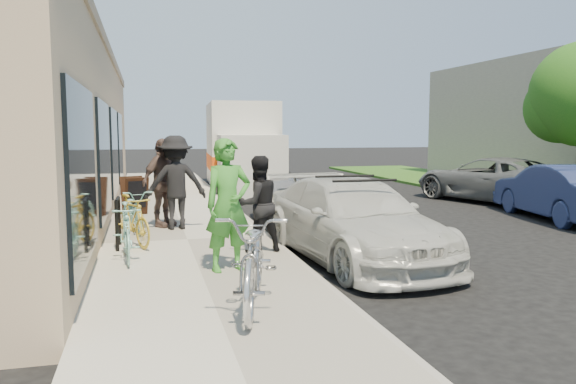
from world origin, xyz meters
TOP-DOWN VIEW (x-y plane):
  - ground at (0.00, 0.00)m, footprint 120.00×120.00m
  - sidewalk at (-2.00, 3.00)m, footprint 3.00×34.00m
  - curb at (-0.45, 3.00)m, footprint 0.12×34.00m
  - storefront at (-5.24, 7.99)m, footprint 3.60×20.00m
  - bike_rack at (-3.20, 2.52)m, footprint 0.07×0.61m
  - sandwich_board at (-2.97, 6.41)m, footprint 0.69×0.70m
  - sedan_white at (0.59, 1.28)m, footprint 2.34×4.79m
  - sedan_silver at (0.40, 4.98)m, footprint 1.49×3.33m
  - moving_truck at (0.86, 13.41)m, footprint 2.83×6.60m
  - far_car_blue at (6.97, 4.04)m, footprint 2.08×4.28m
  - far_car_gray at (7.46, 7.50)m, footprint 3.47×5.30m
  - tandem_bike at (-1.55, -1.23)m, footprint 1.25×2.23m
  - woman_rider at (-1.60, 0.51)m, footprint 0.78×0.62m
  - man_standing at (-0.94, 1.62)m, footprint 0.91×0.80m
  - cruiser_bike_a at (-3.03, 1.54)m, footprint 0.51×1.49m
  - cruiser_bike_b at (-2.95, 4.10)m, footprint 0.85×1.67m
  - cruiser_bike_c at (-2.97, 2.67)m, footprint 0.96×1.51m
  - bystander_a at (-2.12, 4.20)m, footprint 1.28×0.80m
  - bystander_b at (-2.38, 4.54)m, footprint 1.08×1.08m

SIDE VIEW (x-z plane):
  - ground at x=0.00m, z-range 0.00..0.00m
  - curb at x=-0.45m, z-range 0.00..0.13m
  - sidewalk at x=-2.00m, z-range 0.00..0.15m
  - sedan_silver at x=0.40m, z-range 0.00..1.11m
  - cruiser_bike_b at x=-2.95m, z-range 0.15..0.99m
  - cruiser_bike_a at x=-3.03m, z-range 0.15..1.03m
  - cruiser_bike_c at x=-2.97m, z-range 0.15..1.03m
  - sandwich_board at x=-2.97m, z-range 0.16..1.06m
  - bike_rack at x=-3.20m, z-range 0.24..1.10m
  - sedan_white at x=0.59m, z-range -0.02..1.36m
  - far_car_blue at x=6.97m, z-range 0.00..1.35m
  - far_car_gray at x=7.46m, z-range 0.00..1.36m
  - tandem_bike at x=-1.55m, z-range 0.15..1.26m
  - man_standing at x=-0.94m, z-range 0.15..1.74m
  - bystander_b at x=-2.38m, z-range 0.15..1.99m
  - woman_rider at x=-1.60m, z-range 0.15..2.04m
  - bystander_a at x=-2.12m, z-range 0.15..2.05m
  - moving_truck at x=0.86m, z-range -0.18..3.00m
  - storefront at x=-5.24m, z-range 0.01..4.24m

